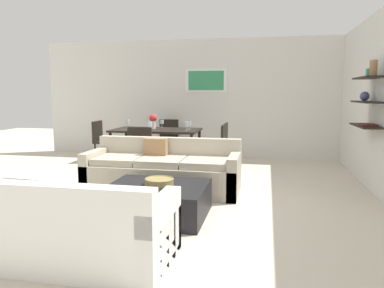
# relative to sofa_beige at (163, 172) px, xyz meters

# --- Properties ---
(ground_plane) EXTENTS (18.00, 18.00, 0.00)m
(ground_plane) POSITION_rel_sofa_beige_xyz_m (0.09, -0.34, -0.29)
(ground_plane) COLOR beige
(back_wall_unit) EXTENTS (8.40, 0.09, 2.70)m
(back_wall_unit) POSITION_rel_sofa_beige_xyz_m (0.39, 3.19, 1.06)
(back_wall_unit) COLOR silver
(back_wall_unit) RESTS_ON ground
(sofa_beige) EXTENTS (2.30, 0.90, 0.78)m
(sofa_beige) POSITION_rel_sofa_beige_xyz_m (0.00, 0.00, 0.00)
(sofa_beige) COLOR #B2A893
(sofa_beige) RESTS_ON ground
(loveseat_white) EXTENTS (1.61, 0.90, 0.78)m
(loveseat_white) POSITION_rel_sofa_beige_xyz_m (-0.07, -2.46, 0.00)
(loveseat_white) COLOR white
(loveseat_white) RESTS_ON ground
(coffee_table) EXTENTS (1.18, 1.01, 0.38)m
(coffee_table) POSITION_rel_sofa_beige_xyz_m (0.25, -1.16, -0.10)
(coffee_table) COLOR black
(coffee_table) RESTS_ON ground
(decorative_bowl) EXTENTS (0.35, 0.35, 0.08)m
(decorative_bowl) POSITION_rel_sofa_beige_xyz_m (0.27, -1.11, 0.13)
(decorative_bowl) COLOR #99844C
(decorative_bowl) RESTS_ON coffee_table
(dining_table) EXTENTS (1.76, 0.96, 0.75)m
(dining_table) POSITION_rel_sofa_beige_xyz_m (-0.68, 1.89, 0.39)
(dining_table) COLOR black
(dining_table) RESTS_ON ground
(dining_chair_right_near) EXTENTS (0.44, 0.44, 0.88)m
(dining_chair_right_near) POSITION_rel_sofa_beige_xyz_m (0.60, 1.67, 0.21)
(dining_chair_right_near) COLOR black
(dining_chair_right_near) RESTS_ON ground
(dining_chair_foot) EXTENTS (0.44, 0.44, 0.88)m
(dining_chair_foot) POSITION_rel_sofa_beige_xyz_m (-0.68, 1.00, 0.21)
(dining_chair_foot) COLOR black
(dining_chair_foot) RESTS_ON ground
(dining_chair_head) EXTENTS (0.44, 0.44, 0.88)m
(dining_chair_head) POSITION_rel_sofa_beige_xyz_m (-0.68, 2.77, 0.21)
(dining_chair_head) COLOR black
(dining_chair_head) RESTS_ON ground
(dining_chair_left_far) EXTENTS (0.44, 0.44, 0.88)m
(dining_chair_left_far) POSITION_rel_sofa_beige_xyz_m (-1.97, 2.10, 0.21)
(dining_chair_left_far) COLOR black
(dining_chair_left_far) RESTS_ON ground
(dining_chair_right_far) EXTENTS (0.44, 0.44, 0.88)m
(dining_chair_right_far) POSITION_rel_sofa_beige_xyz_m (0.60, 2.10, 0.21)
(dining_chair_right_far) COLOR black
(dining_chair_right_far) RESTS_ON ground
(wine_glass_right_far) EXTENTS (0.07, 0.07, 0.16)m
(wine_glass_right_far) POSITION_rel_sofa_beige_xyz_m (-0.02, 2.01, 0.57)
(wine_glass_right_far) COLOR silver
(wine_glass_right_far) RESTS_ON dining_table
(wine_glass_right_near) EXTENTS (0.07, 0.07, 0.18)m
(wine_glass_right_near) POSITION_rel_sofa_beige_xyz_m (-0.02, 1.77, 0.58)
(wine_glass_right_near) COLOR silver
(wine_glass_right_near) RESTS_ON dining_table
(wine_glass_left_far) EXTENTS (0.07, 0.07, 0.18)m
(wine_glass_left_far) POSITION_rel_sofa_beige_xyz_m (-1.34, 2.01, 0.58)
(wine_glass_left_far) COLOR silver
(wine_glass_left_far) RESTS_ON dining_table
(wine_glass_head) EXTENTS (0.08, 0.08, 0.16)m
(wine_glass_head) POSITION_rel_sofa_beige_xyz_m (-0.68, 2.31, 0.57)
(wine_glass_head) COLOR silver
(wine_glass_head) RESTS_ON dining_table
(wine_glass_foot) EXTENTS (0.08, 0.08, 0.18)m
(wine_glass_foot) POSITION_rel_sofa_beige_xyz_m (-0.68, 1.47, 0.59)
(wine_glass_foot) COLOR silver
(wine_glass_foot) RESTS_ON dining_table
(centerpiece_vase) EXTENTS (0.16, 0.16, 0.31)m
(centerpiece_vase) POSITION_rel_sofa_beige_xyz_m (-0.76, 1.92, 0.64)
(centerpiece_vase) COLOR silver
(centerpiece_vase) RESTS_ON dining_table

